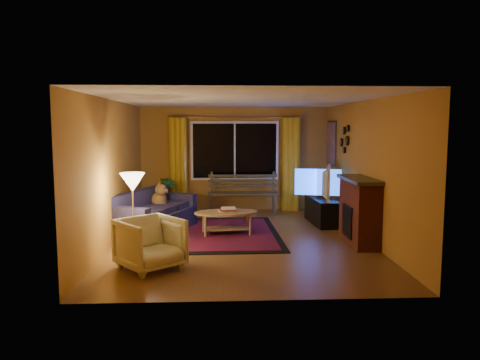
{
  "coord_description": "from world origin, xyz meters",
  "views": [
    {
      "loc": [
        -0.42,
        -8.3,
        2.06
      ],
      "look_at": [
        0.0,
        0.3,
        1.05
      ],
      "focal_mm": 35.0,
      "sensor_mm": 36.0,
      "label": 1
    }
  ],
  "objects_px": {
    "armchair": "(150,241)",
    "coffee_table": "(226,223)",
    "bench": "(243,204)",
    "tv_console": "(322,211)",
    "floor_lamp": "(133,214)",
    "sofa": "(154,212)"
  },
  "relations": [
    {
      "from": "floor_lamp",
      "to": "sofa",
      "type": "bearing_deg",
      "value": 84.79
    },
    {
      "from": "bench",
      "to": "floor_lamp",
      "type": "xyz_separation_m",
      "value": [
        -1.95,
        -3.28,
        0.4
      ]
    },
    {
      "from": "bench",
      "to": "coffee_table",
      "type": "height_order",
      "value": "bench"
    },
    {
      "from": "bench",
      "to": "coffee_table",
      "type": "distance_m",
      "value": 2.1
    },
    {
      "from": "armchair",
      "to": "coffee_table",
      "type": "bearing_deg",
      "value": 22.3
    },
    {
      "from": "floor_lamp",
      "to": "tv_console",
      "type": "relative_size",
      "value": 1.0
    },
    {
      "from": "sofa",
      "to": "tv_console",
      "type": "height_order",
      "value": "sofa"
    },
    {
      "from": "coffee_table",
      "to": "tv_console",
      "type": "bearing_deg",
      "value": 23.98
    },
    {
      "from": "bench",
      "to": "armchair",
      "type": "bearing_deg",
      "value": -110.24
    },
    {
      "from": "coffee_table",
      "to": "bench",
      "type": "bearing_deg",
      "value": 78.13
    },
    {
      "from": "coffee_table",
      "to": "tv_console",
      "type": "height_order",
      "value": "tv_console"
    },
    {
      "from": "bench",
      "to": "sofa",
      "type": "xyz_separation_m",
      "value": [
        -1.82,
        -1.85,
        0.16
      ]
    },
    {
      "from": "armchair",
      "to": "floor_lamp",
      "type": "distance_m",
      "value": 0.96
    },
    {
      "from": "armchair",
      "to": "floor_lamp",
      "type": "xyz_separation_m",
      "value": [
        -0.39,
        0.85,
        0.23
      ]
    },
    {
      "from": "sofa",
      "to": "coffee_table",
      "type": "xyz_separation_m",
      "value": [
        1.39,
        -0.2,
        -0.19
      ]
    },
    {
      "from": "sofa",
      "to": "armchair",
      "type": "relative_size",
      "value": 2.45
    },
    {
      "from": "bench",
      "to": "floor_lamp",
      "type": "relative_size",
      "value": 1.26
    },
    {
      "from": "armchair",
      "to": "coffee_table",
      "type": "distance_m",
      "value": 2.38
    },
    {
      "from": "bench",
      "to": "armchair",
      "type": "height_order",
      "value": "armchair"
    },
    {
      "from": "floor_lamp",
      "to": "tv_console",
      "type": "distance_m",
      "value": 4.16
    },
    {
      "from": "armchair",
      "to": "floor_lamp",
      "type": "bearing_deg",
      "value": 75.19
    },
    {
      "from": "sofa",
      "to": "bench",
      "type": "bearing_deg",
      "value": 68.82
    }
  ]
}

